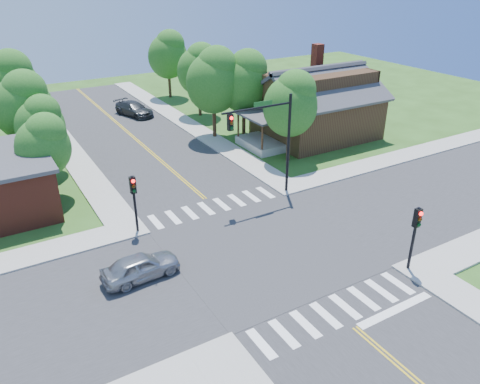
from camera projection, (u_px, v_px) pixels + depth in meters
ground at (264, 250)px, 27.02m from camera, size 100.00×100.00×0.00m
road_ns at (264, 250)px, 27.01m from camera, size 10.00×90.00×0.04m
road_ew at (264, 250)px, 27.00m from camera, size 90.00×10.00×0.04m
intersection_patch at (264, 250)px, 27.02m from camera, size 10.20×10.20×0.06m
sidewalk_ne at (310, 130)px, 46.46m from camera, size 40.00×40.00×0.14m
crosswalk_north at (214, 206)px, 31.79m from camera, size 8.85×2.00×0.01m
crosswalk_south at (335, 311)px, 22.20m from camera, size 8.85×2.00×0.01m
centerline at (264, 249)px, 27.00m from camera, size 0.30×90.00×0.01m
stop_bar at (395, 311)px, 22.28m from camera, size 4.60×0.45×0.09m
signal_mast_ne at (269, 132)px, 31.00m from camera, size 5.30×0.42×7.20m
signal_pole_se at (416, 227)px, 24.06m from camera, size 0.34×0.42×3.80m
signal_pole_nw at (134, 194)px, 27.60m from camera, size 0.34×0.42×3.80m
house_ne at (317, 102)px, 43.48m from camera, size 13.05×8.80×7.11m
tree_e_a at (292, 102)px, 37.23m from camera, size 4.46×4.23×7.57m
tree_e_b at (245, 80)px, 42.80m from camera, size 4.79×4.55×8.15m
tree_e_c at (199, 68)px, 48.93m from camera, size 4.56×4.33×7.74m
tree_e_d at (168, 53)px, 55.83m from camera, size 4.74×4.50×8.06m
tree_w_a at (44, 143)px, 31.34m from camera, size 3.64×3.45×6.18m
tree_w_b at (24, 104)px, 36.27m from camera, size 4.58×4.35×7.79m
tree_w_c at (11, 81)px, 41.70m from camera, size 4.89×4.65×8.32m
tree_w_d at (6, 78)px, 49.52m from camera, size 3.57×3.39×6.07m
tree_house at (214, 79)px, 42.13m from camera, size 5.01×4.76×8.52m
tree_bldg at (41, 122)px, 35.34m from camera, size 3.69×3.50×6.27m
car_silver at (141, 267)px, 24.29m from camera, size 2.13×4.29×1.40m
car_dgrey at (134, 109)px, 50.62m from camera, size 5.03×6.23×1.46m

